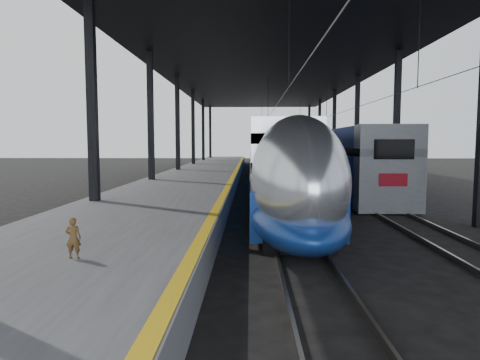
{
  "coord_description": "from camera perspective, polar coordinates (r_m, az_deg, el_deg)",
  "views": [
    {
      "loc": [
        0.51,
        -12.03,
        3.35
      ],
      "look_at": [
        0.13,
        3.3,
        2.0
      ],
      "focal_mm": 32.0,
      "sensor_mm": 36.0,
      "label": 1
    }
  ],
  "objects": [
    {
      "name": "ground",
      "position": [
        12.5,
        -0.99,
        -10.51
      ],
      "size": [
        160.0,
        160.0,
        0.0
      ],
      "primitive_type": "plane",
      "color": "black",
      "rests_on": "ground"
    },
    {
      "name": "platform",
      "position": [
        32.41,
        -5.7,
        -0.04
      ],
      "size": [
        6.0,
        80.0,
        1.0
      ],
      "primitive_type": "cube",
      "color": "#4C4C4F",
      "rests_on": "ground"
    },
    {
      "name": "yellow_strip",
      "position": [
        32.14,
        -0.75,
        0.84
      ],
      "size": [
        0.3,
        80.0,
        0.01
      ],
      "primitive_type": "cube",
      "color": "gold",
      "rests_on": "platform"
    },
    {
      "name": "rails",
      "position": [
        32.44,
        8.47,
        -0.81
      ],
      "size": [
        6.52,
        80.0,
        0.16
      ],
      "color": "slate",
      "rests_on": "ground"
    },
    {
      "name": "canopy",
      "position": [
        32.58,
        3.98,
        15.21
      ],
      "size": [
        18.0,
        75.0,
        9.47
      ],
      "color": "black",
      "rests_on": "ground"
    },
    {
      "name": "tgv_train",
      "position": [
        41.31,
        3.48,
        3.2
      ],
      "size": [
        3.05,
        65.2,
        4.37
      ],
      "color": "silver",
      "rests_on": "ground"
    },
    {
      "name": "second_train",
      "position": [
        47.29,
        9.32,
        3.47
      ],
      "size": [
        3.04,
        56.05,
        4.19
      ],
      "color": "navy",
      "rests_on": "ground"
    },
    {
      "name": "child",
      "position": [
        9.35,
        -21.34,
        -7.21
      ],
      "size": [
        0.32,
        0.23,
        0.84
      ],
      "primitive_type": "imported",
      "rotation": [
        0.0,
        0.0,
        3.23
      ],
      "color": "#52391B",
      "rests_on": "platform"
    }
  ]
}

